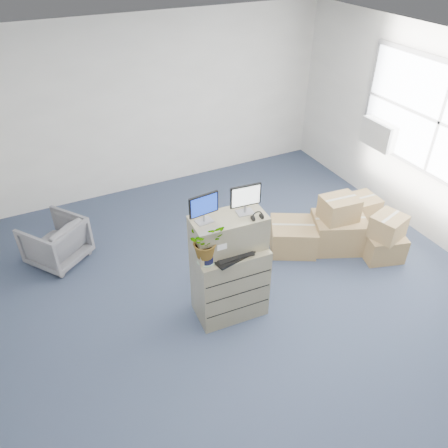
{
  "coord_description": "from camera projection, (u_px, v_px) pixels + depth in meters",
  "views": [
    {
      "loc": [
        -1.98,
        -3.12,
        3.92
      ],
      "look_at": [
        -0.26,
        0.4,
        1.13
      ],
      "focal_mm": 35.0,
      "sensor_mm": 36.0,
      "label": 1
    }
  ],
  "objects": [
    {
      "name": "filing_cabinet_upper",
      "position": [
        229.0,
        233.0,
        4.68
      ],
      "size": [
        0.82,
        0.44,
        0.4
      ],
      "primitive_type": "cube",
      "rotation": [
        0.0,
        0.0,
        -0.05
      ],
      "color": "#837A5A",
      "rests_on": "filing_cabinet_lower"
    },
    {
      "name": "potted_plant",
      "position": [
        206.0,
        244.0,
        4.46
      ],
      "size": [
        0.37,
        0.41,
        0.4
      ],
      "rotation": [
        0.0,
        0.0,
        -0.05
      ],
      "color": "#8EAB8A",
      "rests_on": "filing_cabinet_lower"
    },
    {
      "name": "ground",
      "position": [
        258.0,
        312.0,
        5.27
      ],
      "size": [
        7.0,
        7.0,
        0.0
      ],
      "primitive_type": "plane",
      "color": "#293449",
      "rests_on": "ground"
    },
    {
      "name": "wall_back",
      "position": [
        154.0,
        106.0,
        7.03
      ],
      "size": [
        6.0,
        0.02,
        2.8
      ],
      "primitive_type": "cube",
      "color": "silver",
      "rests_on": "ground"
    },
    {
      "name": "ac_unit",
      "position": [
        380.0,
        134.0,
        6.63
      ],
      "size": [
        0.24,
        0.6,
        0.4
      ],
      "primitive_type": "cube",
      "color": "silver",
      "rests_on": "wall_right"
    },
    {
      "name": "water_bottle",
      "position": [
        237.0,
        235.0,
        4.79
      ],
      "size": [
        0.07,
        0.07,
        0.23
      ],
      "primitive_type": "cylinder",
      "color": "gray",
      "rests_on": "filing_cabinet_lower"
    },
    {
      "name": "mouse",
      "position": [
        263.0,
        246.0,
        4.78
      ],
      "size": [
        0.1,
        0.08,
        0.03
      ],
      "primitive_type": "ellipsoid",
      "rotation": [
        0.0,
        0.0,
        -0.24
      ],
      "color": "silver",
      "rests_on": "filing_cabinet_lower"
    },
    {
      "name": "monitor_right",
      "position": [
        246.0,
        198.0,
        4.52
      ],
      "size": [
        0.34,
        0.15,
        0.34
      ],
      "rotation": [
        0.0,
        0.0,
        -0.09
      ],
      "color": "#99999E",
      "rests_on": "filing_cabinet_upper"
    },
    {
      "name": "external_drive",
      "position": [
        255.0,
        235.0,
        4.94
      ],
      "size": [
        0.2,
        0.17,
        0.05
      ],
      "primitive_type": "cube",
      "rotation": [
        0.0,
        0.0,
        0.25
      ],
      "color": "black",
      "rests_on": "filing_cabinet_lower"
    },
    {
      "name": "window",
      "position": [
        441.0,
        122.0,
        5.71
      ],
      "size": [
        0.07,
        2.72,
        1.52
      ],
      "color": "gray",
      "rests_on": "wall_right"
    },
    {
      "name": "filing_cabinet_lower",
      "position": [
        230.0,
        281.0,
        5.03
      ],
      "size": [
        0.83,
        0.53,
        0.93
      ],
      "primitive_type": "cube",
      "rotation": [
        0.0,
        0.0,
        -0.05
      ],
      "color": "#837A5A",
      "rests_on": "ground"
    },
    {
      "name": "keyboard",
      "position": [
        234.0,
        256.0,
        4.65
      ],
      "size": [
        0.49,
        0.29,
        0.02
      ],
      "primitive_type": "cube",
      "rotation": [
        0.0,
        0.0,
        0.22
      ],
      "color": "black",
      "rests_on": "filing_cabinet_lower"
    },
    {
      "name": "office_chair",
      "position": [
        55.0,
        239.0,
        5.87
      ],
      "size": [
        0.92,
        0.92,
        0.7
      ],
      "primitive_type": "imported",
      "rotation": [
        0.0,
        0.0,
        3.78
      ],
      "color": "#58575C",
      "rests_on": "ground"
    },
    {
      "name": "headphones",
      "position": [
        257.0,
        216.0,
        4.52
      ],
      "size": [
        0.12,
        0.02,
        0.12
      ],
      "primitive_type": "torus",
      "rotation": [
        1.57,
        0.0,
        -0.05
      ],
      "color": "black",
      "rests_on": "filing_cabinet_upper"
    },
    {
      "name": "cardboard_boxes",
      "position": [
        340.0,
        228.0,
        6.19
      ],
      "size": [
        1.91,
        1.38,
        0.82
      ],
      "color": "#9E7C4C",
      "rests_on": "ground"
    },
    {
      "name": "phone_dock",
      "position": [
        229.0,
        245.0,
        4.76
      ],
      "size": [
        0.06,
        0.05,
        0.12
      ],
      "rotation": [
        0.0,
        0.0,
        -0.05
      ],
      "color": "silver",
      "rests_on": "filing_cabinet_lower"
    },
    {
      "name": "tissue_box",
      "position": [
        256.0,
        230.0,
        4.9
      ],
      "size": [
        0.21,
        0.12,
        0.08
      ],
      "primitive_type": "cube",
      "rotation": [
        0.0,
        0.0,
        -0.11
      ],
      "color": "#3B98CB",
      "rests_on": "external_drive"
    },
    {
      "name": "monitor_left",
      "position": [
        204.0,
        207.0,
        4.39
      ],
      "size": [
        0.33,
        0.14,
        0.33
      ],
      "rotation": [
        0.0,
        0.0,
        0.1
      ],
      "color": "#99999E",
      "rests_on": "filing_cabinet_upper"
    }
  ]
}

